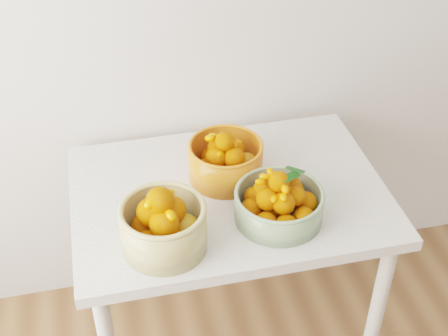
{
  "coord_description": "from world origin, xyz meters",
  "views": [
    {
      "loc": [
        -0.63,
        0.11,
        2.03
      ],
      "look_at": [
        -0.31,
        1.5,
        0.92
      ],
      "focal_mm": 50.0,
      "sensor_mm": 36.0,
      "label": 1
    }
  ],
  "objects_px": {
    "table": "(229,213)",
    "bowl_cream": "(164,225)",
    "bowl_orange": "(226,160)",
    "bowl_green": "(279,202)"
  },
  "relations": [
    {
      "from": "table",
      "to": "bowl_cream",
      "type": "distance_m",
      "value": 0.36
    },
    {
      "from": "bowl_cream",
      "to": "bowl_orange",
      "type": "relative_size",
      "value": 1.03
    },
    {
      "from": "bowl_green",
      "to": "bowl_orange",
      "type": "bearing_deg",
      "value": 116.0
    },
    {
      "from": "bowl_green",
      "to": "bowl_orange",
      "type": "relative_size",
      "value": 1.13
    },
    {
      "from": "bowl_cream",
      "to": "bowl_orange",
      "type": "height_order",
      "value": "bowl_cream"
    },
    {
      "from": "bowl_green",
      "to": "bowl_orange",
      "type": "xyz_separation_m",
      "value": [
        -0.11,
        0.23,
        0.01
      ]
    },
    {
      "from": "table",
      "to": "bowl_orange",
      "type": "bearing_deg",
      "value": 85.75
    },
    {
      "from": "table",
      "to": "bowl_green",
      "type": "distance_m",
      "value": 0.25
    },
    {
      "from": "bowl_cream",
      "to": "bowl_green",
      "type": "xyz_separation_m",
      "value": [
        0.35,
        0.05,
        -0.02
      ]
    },
    {
      "from": "table",
      "to": "bowl_orange",
      "type": "relative_size",
      "value": 3.17
    }
  ]
}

